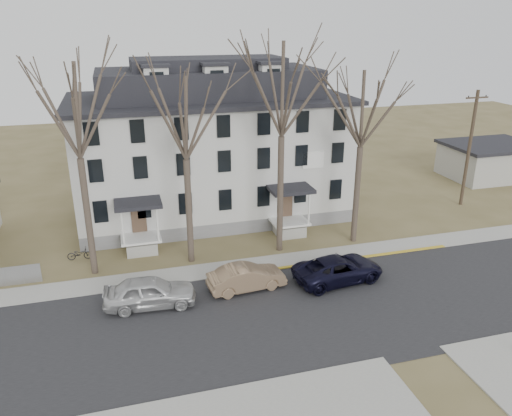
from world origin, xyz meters
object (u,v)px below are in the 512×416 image
object	(u,v)px
tree_center	(282,83)
car_tan	(247,278)
tree_mid_left	(184,112)
car_navy	(338,270)
car_silver	(150,293)
utility_pole_far	(469,148)
boarding_house	(211,147)
tree_far_left	(73,104)
tree_mid_right	(364,104)
bicycle_left	(80,254)

from	to	relation	value
tree_center	car_tan	size ratio (longest dim) A/B	3.27
tree_mid_left	car_navy	distance (m)	12.96
tree_mid_left	car_silver	distance (m)	10.44
tree_center	utility_pole_far	xyz separation A→B (m)	(17.50, 4.20, -6.18)
boarding_house	car_tan	xyz separation A→B (m)	(-0.48, -12.66, -4.64)
tree_center	tree_far_left	bearing A→B (deg)	180.00
tree_mid_left	tree_center	xyz separation A→B (m)	(6.00, 0.00, 1.48)
tree_mid_left	utility_pole_far	size ratio (longest dim) A/B	1.34
car_tan	car_silver	bearing A→B (deg)	88.18
tree_mid_right	car_navy	world-z (taller)	tree_mid_right
tree_far_left	tree_mid_right	distance (m)	17.52
car_tan	car_navy	distance (m)	5.53
tree_far_left	tree_center	world-z (taller)	tree_center
tree_mid_left	tree_mid_right	size ratio (longest dim) A/B	1.00
utility_pole_far	bicycle_left	world-z (taller)	utility_pole_far
tree_far_left	tree_mid_right	xyz separation A→B (m)	(17.50, 0.00, -0.74)
tree_center	car_silver	xyz separation A→B (m)	(-8.98, -4.84, -10.24)
utility_pole_far	car_navy	size ratio (longest dim) A/B	1.75
car_silver	tree_center	bearing A→B (deg)	-57.43
tree_center	car_tan	xyz separation A→B (m)	(-3.48, -4.51, -10.35)
tree_far_left	tree_mid_left	distance (m)	6.05
boarding_house	tree_mid_left	world-z (taller)	tree_mid_left
tree_mid_right	utility_pole_far	distance (m)	13.55
boarding_house	tree_far_left	world-z (taller)	tree_far_left
tree_center	bicycle_left	world-z (taller)	tree_center
tree_far_left	car_navy	bearing A→B (deg)	-19.76
tree_center	car_navy	xyz separation A→B (m)	(2.02, -5.04, -10.33)
boarding_house	car_navy	distance (m)	14.85
tree_far_left	car_navy	world-z (taller)	tree_far_left
car_tan	bicycle_left	size ratio (longest dim) A/B	2.92
boarding_house	tree_center	xyz separation A→B (m)	(3.00, -8.15, 5.71)
tree_mid_left	tree_center	distance (m)	6.18
boarding_house	car_navy	bearing A→B (deg)	-69.16
tree_mid_left	car_tan	xyz separation A→B (m)	(2.52, -4.51, -8.86)
bicycle_left	boarding_house	bearing A→B (deg)	-54.94
bicycle_left	tree_mid_right	bearing A→B (deg)	-92.78
tree_far_left	car_silver	xyz separation A→B (m)	(3.02, -4.84, -9.50)
tree_center	utility_pole_far	bearing A→B (deg)	13.50
utility_pole_far	bicycle_left	size ratio (longest dim) A/B	6.19
car_tan	bicycle_left	distance (m)	11.54
utility_pole_far	car_silver	bearing A→B (deg)	-161.14
tree_mid_left	tree_mid_right	world-z (taller)	same
boarding_house	car_tan	distance (m)	13.50
tree_far_left	tree_mid_right	world-z (taller)	tree_far_left
tree_mid_left	car_tan	bearing A→B (deg)	-60.79
tree_center	bicycle_left	bearing A→B (deg)	170.98
boarding_house	car_navy	world-z (taller)	boarding_house
car_tan	car_navy	bearing A→B (deg)	-100.76
tree_far_left	car_silver	world-z (taller)	tree_far_left
car_silver	bicycle_left	world-z (taller)	car_silver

